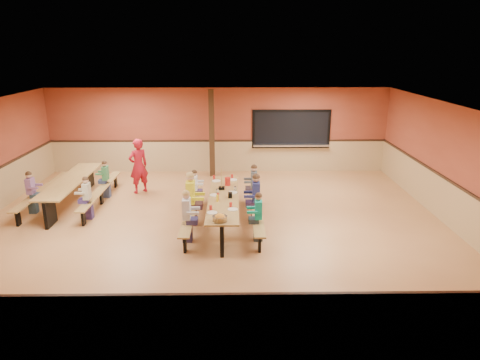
{
  "coord_description": "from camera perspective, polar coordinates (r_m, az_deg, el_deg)",
  "views": [
    {
      "loc": [
        0.56,
        -10.04,
        4.36
      ],
      "look_at": [
        0.71,
        0.2,
        1.15
      ],
      "focal_mm": 32.0,
      "sensor_mm": 36.0,
      "label": 1
    }
  ],
  "objects": [
    {
      "name": "table_paddle",
      "position": [
        11.3,
        -2.48,
        -0.57
      ],
      "size": [
        0.16,
        0.16,
        0.56
      ],
      "color": "black",
      "rests_on": "cafeteria_table_main"
    },
    {
      "name": "seated_child_char_right",
      "position": [
        12.05,
        1.86,
        -0.78
      ],
      "size": [
        0.37,
        0.3,
        1.2
      ],
      "primitive_type": null,
      "color": "#454B4F",
      "rests_on": "ground"
    },
    {
      "name": "seated_child_tan_sec",
      "position": [
        11.85,
        -19.68,
        -2.29
      ],
      "size": [
        0.34,
        0.28,
        1.14
      ],
      "primitive_type": null,
      "color": "#AFA98E",
      "rests_on": "ground"
    },
    {
      "name": "seated_child_white_left",
      "position": [
        9.94,
        -7.1,
        -4.85
      ],
      "size": [
        0.38,
        0.31,
        1.23
      ],
      "primitive_type": null,
      "color": "silver",
      "rests_on": "ground"
    },
    {
      "name": "room_envelope",
      "position": [
        10.7,
        -3.77,
        -2.69
      ],
      "size": [
        12.04,
        10.04,
        3.02
      ],
      "color": "brown",
      "rests_on": "ground"
    },
    {
      "name": "ground",
      "position": [
        10.96,
        -3.7,
        -6.08
      ],
      "size": [
        12.0,
        12.0,
        0.0
      ],
      "primitive_type": "plane",
      "color": "#A36B3E",
      "rests_on": "ground"
    },
    {
      "name": "chip_bowl",
      "position": [
        9.27,
        -2.71,
        -5.09
      ],
      "size": [
        0.32,
        0.32,
        0.15
      ],
      "primitive_type": null,
      "color": "#FFA028",
      "rests_on": "cafeteria_table_main"
    },
    {
      "name": "cafeteria_table_main",
      "position": [
        10.85,
        -2.19,
        -3.3
      ],
      "size": [
        1.91,
        3.7,
        0.74
      ],
      "color": "olive",
      "rests_on": "ground"
    },
    {
      "name": "seated_child_teal_right",
      "position": [
        9.93,
        2.46,
        -4.98
      ],
      "size": [
        0.35,
        0.28,
        1.16
      ],
      "primitive_type": null,
      "color": "#109F85",
      "rests_on": "ground"
    },
    {
      "name": "kitchen_pass_through",
      "position": [
        15.41,
        6.85,
        6.54
      ],
      "size": [
        2.78,
        0.28,
        1.38
      ],
      "color": "black",
      "rests_on": "ground"
    },
    {
      "name": "seated_child_navy_right",
      "position": [
        10.93,
        2.15,
        -2.51
      ],
      "size": [
        0.4,
        0.33,
        1.28
      ],
      "primitive_type": null,
      "color": "navy",
      "rests_on": "ground"
    },
    {
      "name": "structural_post",
      "position": [
        14.74,
        -3.78,
        6.17
      ],
      "size": [
        0.18,
        0.18,
        3.0
      ],
      "primitive_type": "cube",
      "color": "black",
      "rests_on": "ground"
    },
    {
      "name": "condiment_mustard",
      "position": [
        10.43,
        -3.04,
        -2.43
      ],
      "size": [
        0.06,
        0.06,
        0.17
      ],
      "primitive_type": "cylinder",
      "color": "yellow",
      "rests_on": "cafeteria_table_main"
    },
    {
      "name": "cafeteria_table_second",
      "position": [
        13.14,
        -21.56,
        -0.82
      ],
      "size": [
        1.91,
        3.7,
        0.74
      ],
      "color": "olive",
      "rests_on": "ground"
    },
    {
      "name": "place_settings",
      "position": [
        10.76,
        -2.21,
        -1.96
      ],
      "size": [
        0.65,
        3.3,
        0.11
      ],
      "primitive_type": null,
      "color": "beige",
      "rests_on": "cafeteria_table_main"
    },
    {
      "name": "napkin_dispenser",
      "position": [
        10.69,
        -1.31,
        -2.02
      ],
      "size": [
        0.1,
        0.14,
        0.13
      ],
      "primitive_type": "cube",
      "color": "black",
      "rests_on": "cafeteria_table_main"
    },
    {
      "name": "seated_child_grey_left",
      "position": [
        11.93,
        -6.04,
        -1.3
      ],
      "size": [
        0.32,
        0.26,
        1.11
      ],
      "primitive_type": null,
      "color": "white",
      "rests_on": "ground"
    },
    {
      "name": "seated_child_green_sec",
      "position": [
        13.39,
        -17.44,
        0.08
      ],
      "size": [
        0.32,
        0.27,
        1.12
      ],
      "primitive_type": null,
      "color": "#397F4E",
      "rests_on": "ground"
    },
    {
      "name": "condiment_ketchup",
      "position": [
        10.52,
        -2.97,
        -2.25
      ],
      "size": [
        0.06,
        0.06,
        0.17
      ],
      "primitive_type": "cylinder",
      "color": "#B2140F",
      "rests_on": "cafeteria_table_main"
    },
    {
      "name": "seated_adult_yellow",
      "position": [
        10.83,
        -6.58,
        -2.55
      ],
      "size": [
        0.45,
        0.37,
        1.37
      ],
      "primitive_type": null,
      "color": "yellow",
      "rests_on": "ground"
    },
    {
      "name": "standing_woman",
      "position": [
        13.48,
        -13.38,
        1.83
      ],
      "size": [
        0.74,
        0.71,
        1.7
      ],
      "primitive_type": "imported",
      "rotation": [
        0.0,
        0.0,
        3.82
      ],
      "color": "#AB1323",
      "rests_on": "ground"
    },
    {
      "name": "seated_child_purple_sec",
      "position": [
        12.85,
        -26.06,
        -1.53
      ],
      "size": [
        0.34,
        0.28,
        1.16
      ],
      "primitive_type": null,
      "color": "#79507B",
      "rests_on": "ground"
    },
    {
      "name": "punch_pitcher",
      "position": [
        11.62,
        -1.66,
        -0.19
      ],
      "size": [
        0.16,
        0.16,
        0.22
      ],
      "primitive_type": "cylinder",
      "color": "red",
      "rests_on": "cafeteria_table_main"
    }
  ]
}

